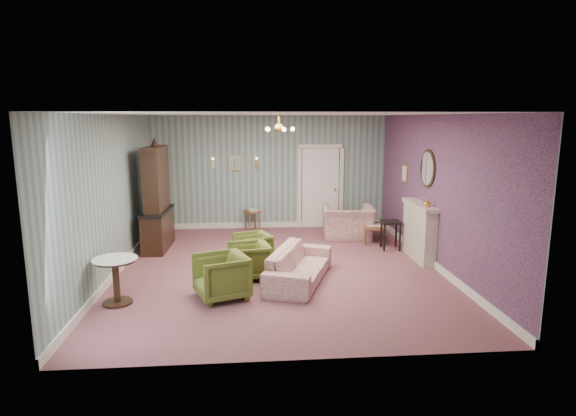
{
  "coord_description": "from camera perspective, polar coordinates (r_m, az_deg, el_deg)",
  "views": [
    {
      "loc": [
        -0.56,
        -8.68,
        2.84
      ],
      "look_at": [
        0.2,
        0.4,
        1.1
      ],
      "focal_mm": 29.63,
      "sensor_mm": 36.0,
      "label": 1
    }
  ],
  "objects": [
    {
      "name": "olive_chair_b",
      "position": [
        8.56,
        -4.69,
        -6.12
      ],
      "size": [
        0.76,
        0.79,
        0.7
      ],
      "primitive_type": "imported",
      "rotation": [
        0.0,
        0.0,
        -1.38
      ],
      "color": "#545F21",
      "rests_on": "floor"
    },
    {
      "name": "oval_mirror",
      "position": [
        9.79,
        16.37,
        4.57
      ],
      "size": [
        0.04,
        0.76,
        0.84
      ],
      "primitive_type": null,
      "color": "white",
      "rests_on": "wall_right"
    },
    {
      "name": "sconce_right",
      "position": [
        12.18,
        -3.79,
        5.41
      ],
      "size": [
        0.16,
        0.12,
        0.3
      ],
      "primitive_type": null,
      "color": "gold",
      "rests_on": "wall_back"
    },
    {
      "name": "framed_print",
      "position": [
        11.08,
        13.86,
        4.07
      ],
      "size": [
        0.04,
        0.34,
        0.42
      ],
      "primitive_type": null,
      "color": "gold",
      "rests_on": "wall_right"
    },
    {
      "name": "wingback_chair",
      "position": [
        11.37,
        7.18,
        -1.06
      ],
      "size": [
        1.26,
        0.89,
        1.04
      ],
      "primitive_type": "imported",
      "rotation": [
        0.0,
        0.0,
        3.04
      ],
      "color": "#933B4C",
      "rests_on": "floor"
    },
    {
      "name": "chandelier",
      "position": [
        8.7,
        -1.11,
        9.43
      ],
      "size": [
        0.56,
        0.56,
        0.36
      ],
      "primitive_type": null,
      "color": "gold",
      "rests_on": "ceiling"
    },
    {
      "name": "pedestal_table",
      "position": [
        7.84,
        -19.92,
        -8.24
      ],
      "size": [
        0.68,
        0.68,
        0.74
      ],
      "primitive_type": null,
      "rotation": [
        0.0,
        0.0,
        0.0
      ],
      "color": "black",
      "rests_on": "floor"
    },
    {
      "name": "side_table_black",
      "position": [
        10.6,
        12.19,
        -3.22
      ],
      "size": [
        0.44,
        0.44,
        0.63
      ],
      "primitive_type": null,
      "rotation": [
        0.0,
        0.0,
        -0.05
      ],
      "color": "black",
      "rests_on": "floor"
    },
    {
      "name": "olive_chair_a",
      "position": [
        7.67,
        -8.03,
        -7.89
      ],
      "size": [
        0.94,
        0.97,
        0.79
      ],
      "primitive_type": "imported",
      "rotation": [
        0.0,
        0.0,
        -1.22
      ],
      "color": "#545F21",
      "rests_on": "floor"
    },
    {
      "name": "fireplace",
      "position": [
        9.96,
        15.45,
        -2.7
      ],
      "size": [
        0.3,
        1.4,
        1.16
      ],
      "primitive_type": null,
      "color": "beige",
      "rests_on": "floor"
    },
    {
      "name": "olive_chair_c",
      "position": [
        9.42,
        -4.27,
        -4.67
      ],
      "size": [
        0.8,
        0.82,
        0.66
      ],
      "primitive_type": "imported",
      "rotation": [
        0.0,
        0.0,
        -1.2
      ],
      "color": "#545F21",
      "rests_on": "floor"
    },
    {
      "name": "wall_front",
      "position": [
        5.39,
        1.34,
        -4.11
      ],
      "size": [
        6.0,
        0.0,
        6.0
      ],
      "primitive_type": "plane",
      "rotation": [
        -1.57,
        0.0,
        0.0
      ],
      "color": "slate",
      "rests_on": "ground"
    },
    {
      "name": "wall_back",
      "position": [
        12.27,
        -2.14,
        4.29
      ],
      "size": [
        6.0,
        0.0,
        6.0
      ],
      "primitive_type": "plane",
      "rotation": [
        1.57,
        0.0,
        0.0
      ],
      "color": "slate",
      "rests_on": "ground"
    },
    {
      "name": "sconce_left",
      "position": [
        12.21,
        -8.98,
        5.31
      ],
      "size": [
        0.16,
        0.12,
        0.3
      ],
      "primitive_type": null,
      "color": "gold",
      "rests_on": "wall_back"
    },
    {
      "name": "burgundy_cushion",
      "position": [
        11.22,
        7.08,
        -1.41
      ],
      "size": [
        0.41,
        0.28,
        0.39
      ],
      "primitive_type": "cube",
      "rotation": [
        0.17,
        0.0,
        -0.35
      ],
      "color": "maroon",
      "rests_on": "wingback_chair"
    },
    {
      "name": "mantel_vase",
      "position": [
        9.46,
        16.36,
        0.59
      ],
      "size": [
        0.15,
        0.15,
        0.15
      ],
      "primitive_type": "imported",
      "color": "gold",
      "rests_on": "fireplace"
    },
    {
      "name": "floor",
      "position": [
        9.15,
        -1.05,
        -7.27
      ],
      "size": [
        7.0,
        7.0,
        0.0
      ],
      "primitive_type": "plane",
      "color": "#834C53",
      "rests_on": "ground"
    },
    {
      "name": "wall_right",
      "position": [
        9.49,
        17.33,
        1.89
      ],
      "size": [
        0.0,
        7.0,
        7.0
      ],
      "primitive_type": "plane",
      "rotation": [
        1.57,
        0.0,
        -1.57
      ],
      "color": "slate",
      "rests_on": "ground"
    },
    {
      "name": "gilt_mirror_back",
      "position": [
        12.2,
        -6.39,
        5.38
      ],
      "size": [
        0.28,
        0.06,
        0.36
      ],
      "primitive_type": null,
      "color": "gold",
      "rests_on": "wall_back"
    },
    {
      "name": "ceiling",
      "position": [
        8.7,
        -1.11,
        11.2
      ],
      "size": [
        7.0,
        7.0,
        0.0
      ],
      "primitive_type": "plane",
      "rotation": [
        3.14,
        0.0,
        0.0
      ],
      "color": "white",
      "rests_on": "ground"
    },
    {
      "name": "wall_left",
      "position": [
        9.12,
        -20.24,
        1.38
      ],
      "size": [
        0.0,
        7.0,
        7.0
      ],
      "primitive_type": "plane",
      "rotation": [
        1.57,
        0.0,
        1.57
      ],
      "color": "slate",
      "rests_on": "ground"
    },
    {
      "name": "sofa_chintz",
      "position": [
        8.36,
        1.36,
        -6.19
      ],
      "size": [
        1.25,
        2.1,
        0.79
      ],
      "primitive_type": "imported",
      "rotation": [
        0.0,
        0.0,
        1.22
      ],
      "color": "#933B4C",
      "rests_on": "floor"
    },
    {
      "name": "coffee_table",
      "position": [
        11.18,
        10.19,
        -3.0
      ],
      "size": [
        0.63,
        0.89,
        0.41
      ],
      "primitive_type": null,
      "rotation": [
        0.0,
        0.0,
        -0.25
      ],
      "color": "brown",
      "rests_on": "floor"
    },
    {
      "name": "nesting_table",
      "position": [
        12.1,
        -4.31,
        -1.41
      ],
      "size": [
        0.46,
        0.52,
        0.57
      ],
      "primitive_type": null,
      "rotation": [
        0.0,
        0.0,
        0.32
      ],
      "color": "brown",
      "rests_on": "floor"
    },
    {
      "name": "wall_right_floral",
      "position": [
        9.48,
        17.24,
        1.89
      ],
      "size": [
        0.0,
        7.0,
        7.0
      ],
      "primitive_type": "plane",
      "rotation": [
        1.57,
        0.0,
        -1.57
      ],
      "color": "#A75376",
      "rests_on": "ground"
    },
    {
      "name": "dresser",
      "position": [
        10.65,
        -15.53,
        1.49
      ],
      "size": [
        0.54,
        1.44,
        2.38
      ],
      "primitive_type": null,
      "rotation": [
        0.0,
        0.0,
        -0.03
      ],
      "color": "black",
      "rests_on": "floor"
    },
    {
      "name": "door",
      "position": [
        12.41,
        3.89,
        2.62
      ],
      "size": [
        1.12,
        0.12,
        2.16
      ],
      "primitive_type": null,
      "color": "white",
      "rests_on": "floor"
    }
  ]
}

